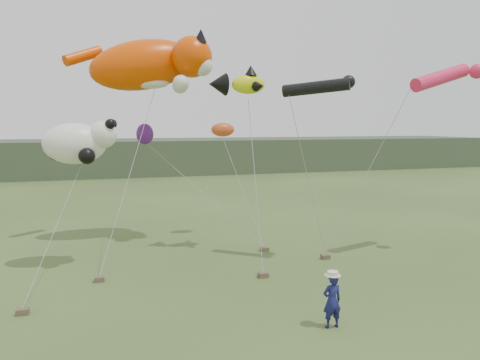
# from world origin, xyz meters

# --- Properties ---
(ground) EXTENTS (120.00, 120.00, 0.00)m
(ground) POSITION_xyz_m (0.00, 0.00, 0.00)
(ground) COLOR #385123
(ground) RESTS_ON ground
(headland) EXTENTS (90.00, 13.00, 4.00)m
(headland) POSITION_xyz_m (-3.11, 44.69, 1.92)
(headland) COLOR #2D3D28
(headland) RESTS_ON ground
(festival_attendant) EXTENTS (0.59, 0.39, 1.60)m
(festival_attendant) POSITION_xyz_m (0.81, -1.23, 0.80)
(festival_attendant) COLOR #161853
(festival_attendant) RESTS_ON ground
(sandbag_anchors) EXTENTS (12.21, 4.96, 0.19)m
(sandbag_anchors) POSITION_xyz_m (-1.53, 4.62, 0.09)
(sandbag_anchors) COLOR brown
(sandbag_anchors) RESTS_ON ground
(cat_kite) EXTENTS (7.03, 3.75, 3.28)m
(cat_kite) POSITION_xyz_m (-2.79, 10.59, 8.82)
(cat_kite) COLOR #DD4200
(cat_kite) RESTS_ON ground
(fish_kite) EXTENTS (2.61, 1.76, 1.35)m
(fish_kite) POSITION_xyz_m (0.51, 7.47, 7.71)
(fish_kite) COLOR #D2DA0C
(fish_kite) RESTS_ON ground
(tube_kites) EXTENTS (8.78, 2.50, 1.59)m
(tube_kites) POSITION_xyz_m (6.97, 4.61, 7.78)
(tube_kites) COLOR black
(tube_kites) RESTS_ON ground
(panda_kite) EXTENTS (2.93, 1.90, 1.82)m
(panda_kite) POSITION_xyz_m (-6.27, 6.97, 5.17)
(panda_kite) COLOR white
(panda_kite) RESTS_ON ground
(misc_kites) EXTENTS (4.90, 2.42, 1.16)m
(misc_kites) POSITION_xyz_m (-1.20, 11.54, 5.50)
(misc_kites) COLOR #CC481E
(misc_kites) RESTS_ON ground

